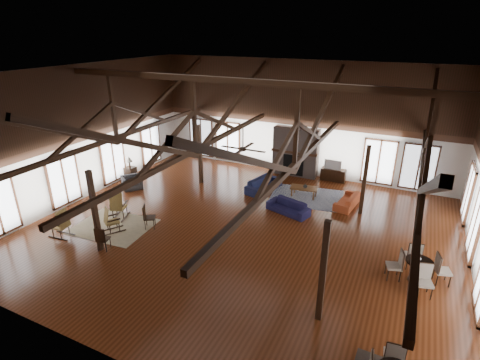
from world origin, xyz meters
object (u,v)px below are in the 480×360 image
at_px(coffee_table, 304,188).
at_px(tv_console, 333,175).
at_px(cafe_table_far, 418,267).
at_px(sofa_navy_front, 288,207).
at_px(sofa_orange, 347,200).
at_px(armchair, 132,182).
at_px(sofa_navy_left, 264,184).

xyz_separation_m(coffee_table, tv_console, (0.79, 2.66, -0.11)).
bearing_deg(cafe_table_far, sofa_navy_front, 152.50).
xyz_separation_m(sofa_navy_front, sofa_orange, (2.17, 1.81, -0.01)).
distance_m(sofa_orange, armchair, 10.41).
bearing_deg(tv_console, sofa_navy_front, -101.26).
distance_m(armchair, tv_console, 10.31).
distance_m(cafe_table_far, tv_console, 8.44).
distance_m(coffee_table, cafe_table_far, 6.85).
bearing_deg(sofa_navy_left, coffee_table, -72.47).
xyz_separation_m(sofa_navy_front, coffee_table, (0.12, 1.91, 0.15)).
xyz_separation_m(coffee_table, armchair, (-8.02, -2.70, -0.11)).
bearing_deg(sofa_navy_left, cafe_table_far, -108.19).
height_order(coffee_table, armchair, armchair).
relative_size(sofa_navy_front, armchair, 1.97).
relative_size(armchair, cafe_table_far, 0.48).
bearing_deg(sofa_navy_front, sofa_navy_left, 153.11).
relative_size(sofa_navy_left, armchair, 2.17).
distance_m(sofa_orange, cafe_table_far, 5.44).
bearing_deg(armchair, sofa_navy_front, -47.54).
relative_size(sofa_orange, coffee_table, 1.39).
xyz_separation_m(sofa_navy_left, tv_console, (2.79, 2.77, 0.01)).
bearing_deg(coffee_table, sofa_orange, -10.84).
distance_m(sofa_navy_front, coffee_table, 1.92).
height_order(sofa_navy_left, coffee_table, sofa_navy_left).
height_order(cafe_table_far, tv_console, cafe_table_far).
distance_m(sofa_navy_left, coffee_table, 2.01).
bearing_deg(coffee_table, sofa_navy_left, 174.98).
bearing_deg(sofa_navy_front, tv_console, 95.52).
distance_m(sofa_navy_front, sofa_orange, 2.83).
relative_size(sofa_orange, armchair, 1.93).
bearing_deg(armchair, coffee_table, -34.69).
bearing_deg(armchair, sofa_navy_left, -30.05).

